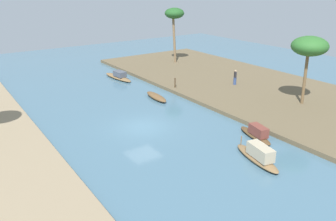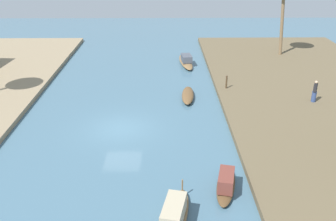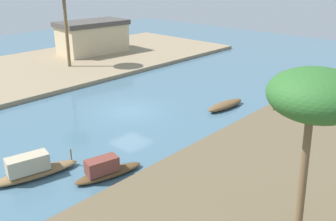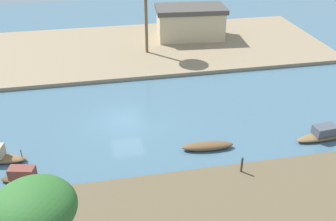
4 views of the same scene
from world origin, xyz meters
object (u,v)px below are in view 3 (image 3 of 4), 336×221
at_px(mooring_post, 274,103).
at_px(sampan_midstream, 106,170).
at_px(sampan_foreground, 286,80).
at_px(riverside_building, 93,37).
at_px(palm_tree_left_near, 316,96).
at_px(sampan_upstream_small, 32,169).
at_px(sampan_open_hull, 225,105).

bearing_deg(mooring_post, sampan_midstream, 171.21).
height_order(sampan_foreground, riverside_building, riverside_building).
bearing_deg(riverside_building, mooring_post, -92.20).
bearing_deg(palm_tree_left_near, mooring_post, 31.13).
distance_m(sampan_upstream_small, mooring_post, 16.31).
relative_size(mooring_post, riverside_building, 0.13).
xyz_separation_m(sampan_midstream, palm_tree_left_near, (2.20, -8.66, 5.26)).
xyz_separation_m(sampan_midstream, riverside_building, (16.08, 22.85, 1.83)).
distance_m(palm_tree_left_near, riverside_building, 34.61).
bearing_deg(sampan_foreground, riverside_building, 96.44).
bearing_deg(riverside_building, sampan_open_hull, -96.39).
bearing_deg(sampan_foreground, sampan_midstream, 176.47).
bearing_deg(riverside_building, sampan_upstream_small, -128.04).
distance_m(sampan_upstream_small, palm_tree_left_near, 13.27).
distance_m(sampan_open_hull, palm_tree_left_near, 14.86).
bearing_deg(sampan_open_hull, palm_tree_left_near, -130.22).
xyz_separation_m(sampan_open_hull, palm_tree_left_near, (-9.72, -9.83, 5.42)).
height_order(sampan_upstream_small, mooring_post, mooring_post).
height_order(mooring_post, palm_tree_left_near, palm_tree_left_near).
relative_size(sampan_foreground, mooring_post, 5.02).
relative_size(sampan_midstream, sampan_open_hull, 0.99).
xyz_separation_m(sampan_midstream, sampan_open_hull, (11.93, 1.17, -0.16)).
height_order(mooring_post, riverside_building, riverside_building).
xyz_separation_m(sampan_foreground, mooring_post, (-7.68, -2.86, 0.54)).
xyz_separation_m(sampan_foreground, sampan_upstream_small, (-23.31, 1.80, 0.11)).
bearing_deg(riverside_building, sampan_midstream, -120.67).
relative_size(sampan_midstream, palm_tree_left_near, 0.58).
xyz_separation_m(palm_tree_left_near, riverside_building, (13.88, 31.52, -3.44)).
bearing_deg(sampan_midstream, riverside_building, 67.80).
relative_size(sampan_midstream, mooring_post, 3.43).
distance_m(sampan_midstream, sampan_open_hull, 11.98).
relative_size(mooring_post, palm_tree_left_near, 0.17).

